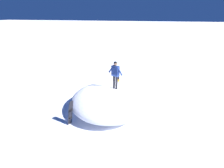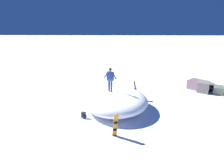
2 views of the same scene
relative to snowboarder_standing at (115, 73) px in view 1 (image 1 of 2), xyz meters
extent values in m
plane|color=white|center=(0.42, -0.40, -2.60)|extent=(240.00, 240.00, 0.00)
ellipsoid|color=white|center=(0.35, 0.17, -1.83)|extent=(5.26, 5.32, 1.55)
cylinder|color=black|center=(0.09, -0.04, -0.63)|extent=(0.14, 0.14, 0.85)
cylinder|color=black|center=(-0.09, 0.04, -0.63)|extent=(0.14, 0.14, 0.85)
cube|color=navy|center=(0.00, 0.00, 0.10)|extent=(0.52, 0.40, 0.63)
sphere|color=#936B4C|center=(0.00, 0.00, 0.56)|extent=(0.23, 0.23, 0.23)
cylinder|color=navy|center=(0.29, -0.14, 0.16)|extent=(0.40, 0.25, 0.52)
cylinder|color=navy|center=(-0.29, 0.14, 0.16)|extent=(0.40, 0.25, 0.52)
sphere|color=black|center=(0.00, 0.00, 0.59)|extent=(0.22, 0.22, 0.22)
cube|color=orange|center=(0.43, -3.32, -1.88)|extent=(0.37, 0.40, 1.45)
cylinder|color=orange|center=(0.48, -3.46, -1.16)|extent=(0.28, 0.17, 0.27)
cube|color=black|center=(0.43, -3.33, -1.62)|extent=(0.24, 0.16, 0.35)
cube|color=black|center=(0.46, -3.41, -1.62)|extent=(0.21, 0.15, 0.12)
cube|color=black|center=(0.42, -3.31, -2.14)|extent=(0.21, 0.15, 0.12)
cube|color=black|center=(2.12, 2.15, -1.84)|extent=(0.46, 0.41, 1.54)
cylinder|color=black|center=(1.95, 2.22, -1.07)|extent=(0.18, 0.30, 0.28)
cube|color=#B2B2B7|center=(2.11, 2.16, -1.56)|extent=(0.18, 0.26, 0.37)
cube|color=black|center=(2.02, 2.19, -1.56)|extent=(0.16, 0.21, 0.12)
cube|color=black|center=(2.14, 2.14, -2.11)|extent=(0.16, 0.21, 0.12)
ellipsoid|color=#1E2333|center=(-1.80, -1.22, -2.37)|extent=(0.45, 0.38, 0.46)
ellipsoid|color=#2B3144|center=(-1.63, -1.26, -2.44)|extent=(0.16, 0.24, 0.22)
cube|color=#1E2333|center=(-1.80, -1.22, -2.18)|extent=(0.38, 0.32, 0.06)
cylinder|color=#1E2333|center=(-1.98, -1.08, -2.59)|extent=(0.27, 0.11, 0.04)
cylinder|color=#1E2333|center=(-2.03, -1.24, -2.59)|extent=(0.27, 0.11, 0.04)
camera|label=1|loc=(-1.72, 8.93, 3.33)|focal=25.62mm
camera|label=2|loc=(0.54, -11.86, 3.45)|focal=27.88mm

